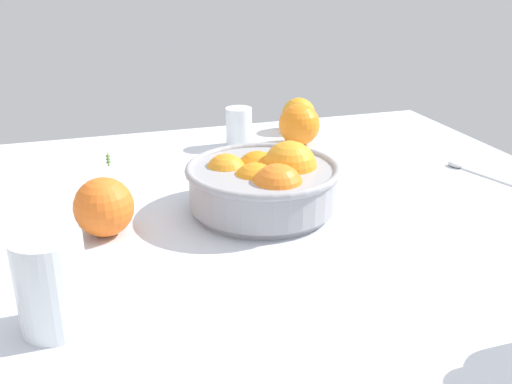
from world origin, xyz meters
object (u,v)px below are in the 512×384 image
at_px(fruit_bowl, 264,183).
at_px(loose_orange_0, 104,207).
at_px(second_glass, 239,130).
at_px(spoon, 469,169).
at_px(juice_glass, 52,289).
at_px(loose_orange_1, 299,125).
at_px(loose_orange_2, 299,115).

height_order(fruit_bowl, loose_orange_0, fruit_bowl).
bearing_deg(fruit_bowl, second_glass, 80.76).
bearing_deg(loose_orange_0, spoon, 5.75).
distance_m(juice_glass, spoon, 0.78).
height_order(loose_orange_1, spoon, loose_orange_1).
xyz_separation_m(juice_glass, spoon, (0.73, 0.28, -0.04)).
bearing_deg(spoon, loose_orange_2, 120.66).
xyz_separation_m(juice_glass, loose_orange_1, (0.49, 0.53, -0.00)).
height_order(second_glass, loose_orange_2, second_glass).
height_order(fruit_bowl, loose_orange_2, fruit_bowl).
height_order(fruit_bowl, second_glass, fruit_bowl).
bearing_deg(loose_orange_2, spoon, -59.34).
bearing_deg(loose_orange_2, loose_orange_1, -110.57).
distance_m(loose_orange_1, loose_orange_2, 0.10).
distance_m(second_glass, spoon, 0.46).
bearing_deg(spoon, juice_glass, -158.79).
height_order(loose_orange_1, loose_orange_2, loose_orange_1).
bearing_deg(loose_orange_1, second_glass, 166.32).
bearing_deg(fruit_bowl, loose_orange_1, 59.87).
bearing_deg(spoon, loose_orange_1, 134.18).
distance_m(second_glass, loose_orange_2, 0.17).
relative_size(juice_glass, spoon, 0.77).
relative_size(fruit_bowl, loose_orange_1, 2.77).
relative_size(fruit_bowl, spoon, 1.70).
bearing_deg(second_glass, loose_orange_2, 23.00).
height_order(second_glass, loose_orange_1, loose_orange_1).
bearing_deg(loose_orange_0, fruit_bowl, 2.45).
bearing_deg(loose_orange_0, juice_glass, -107.37).
distance_m(loose_orange_1, spoon, 0.35).
xyz_separation_m(second_glass, loose_orange_0, (-0.30, -0.34, 0.01)).
relative_size(juice_glass, loose_orange_0, 1.27).
height_order(second_glass, loose_orange_0, loose_orange_0).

